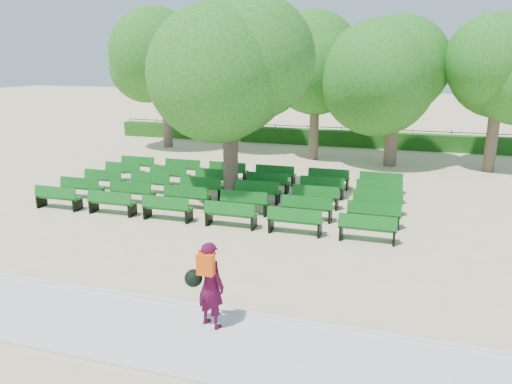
# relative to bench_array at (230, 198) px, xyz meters

# --- Properties ---
(ground) EXTENTS (120.00, 120.00, 0.00)m
(ground) POSITION_rel_bench_array_xyz_m (1.24, -1.55, -0.08)
(ground) COLOR #D1B68A
(paving) EXTENTS (30.00, 2.20, 0.06)m
(paving) POSITION_rel_bench_array_xyz_m (1.24, -8.95, -0.05)
(paving) COLOR silver
(paving) RESTS_ON ground
(curb) EXTENTS (30.00, 0.12, 0.10)m
(curb) POSITION_rel_bench_array_xyz_m (1.24, -7.80, -0.03)
(curb) COLOR silver
(curb) RESTS_ON ground
(hedge) EXTENTS (26.00, 0.70, 0.90)m
(hedge) POSITION_rel_bench_array_xyz_m (1.24, 12.45, 0.37)
(hedge) COLOR #1E5415
(hedge) RESTS_ON ground
(fence) EXTENTS (26.00, 0.10, 1.02)m
(fence) POSITION_rel_bench_array_xyz_m (1.24, 12.85, -0.08)
(fence) COLOR black
(fence) RESTS_ON ground
(tree_line) EXTENTS (21.80, 6.80, 7.04)m
(tree_line) POSITION_rel_bench_array_xyz_m (1.24, 8.45, -0.08)
(tree_line) COLOR #27721E
(tree_line) RESTS_ON ground
(bench_array) EXTENTS (1.62, 0.56, 1.01)m
(bench_array) POSITION_rel_bench_array_xyz_m (0.00, 0.00, 0.00)
(bench_array) COLOR #116119
(bench_array) RESTS_ON ground
(tree_among) EXTENTS (5.05, 5.05, 6.89)m
(tree_among) POSITION_rel_bench_array_xyz_m (0.03, 0.07, 4.51)
(tree_among) COLOR brown
(tree_among) RESTS_ON ground
(person) EXTENTS (0.85, 0.60, 1.69)m
(person) POSITION_rel_bench_array_xyz_m (2.69, -8.43, 0.85)
(person) COLOR #470A27
(person) RESTS_ON ground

